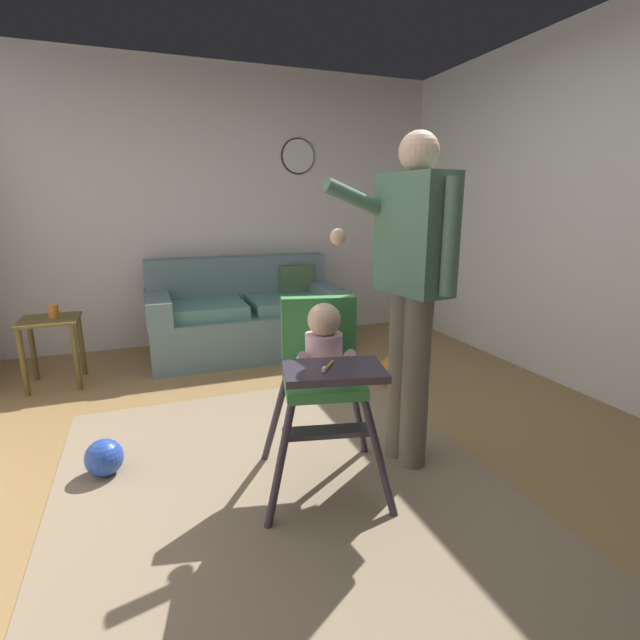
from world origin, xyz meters
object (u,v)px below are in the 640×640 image
object	(u,v)px
couch	(246,316)
high_chair	(323,362)
side_table	(52,337)
wall_clock	(298,156)
sippy_cup	(54,312)
toy_ball_second	(394,369)
adult_standing	(412,286)
toy_ball	(104,458)

from	to	relation	value
couch	high_chair	xyz separation A→B (m)	(-0.10, -2.27, 0.30)
side_table	wall_clock	xyz separation A→B (m)	(2.21, 0.80, 1.42)
side_table	sippy_cup	distance (m)	0.19
toy_ball_second	wall_clock	world-z (taller)	wall_clock
sippy_cup	wall_clock	distance (m)	2.63
high_chair	adult_standing	bearing A→B (deg)	110.41
toy_ball_second	high_chair	bearing A→B (deg)	-133.26
toy_ball_second	side_table	bearing A→B (deg)	159.73
adult_standing	toy_ball_second	world-z (taller)	adult_standing
toy_ball_second	side_table	world-z (taller)	side_table
toy_ball	sippy_cup	bearing A→B (deg)	104.68
high_chair	toy_ball	distance (m)	1.24
couch	side_table	world-z (taller)	couch
adult_standing	side_table	xyz separation A→B (m)	(-1.93, 1.88, -0.57)
side_table	adult_standing	bearing A→B (deg)	-44.21
side_table	sippy_cup	world-z (taller)	sippy_cup
toy_ball	wall_clock	world-z (taller)	wall_clock
toy_ball_second	couch	bearing A→B (deg)	126.05
adult_standing	wall_clock	xyz separation A→B (m)	(0.28, 2.68, 0.85)
toy_ball	toy_ball_second	distance (m)	2.08
toy_ball	high_chair	bearing A→B (deg)	-25.03
side_table	toy_ball	bearing A→B (deg)	-74.00
toy_ball	side_table	bearing A→B (deg)	106.00
couch	wall_clock	distance (m)	1.69
side_table	toy_ball_second	bearing A→B (deg)	-20.27
sippy_cup	wall_clock	xyz separation A→B (m)	(2.18, 0.80, 1.23)
adult_standing	side_table	bearing A→B (deg)	-52.42
sippy_cup	couch	bearing A→B (deg)	12.11
couch	toy_ball_second	bearing A→B (deg)	36.05
wall_clock	sippy_cup	bearing A→B (deg)	-159.86
sippy_cup	wall_clock	world-z (taller)	wall_clock
high_chair	couch	bearing A→B (deg)	-170.07
adult_standing	toy_ball_second	xyz separation A→B (m)	(0.49, 0.98, -0.84)
couch	adult_standing	size ratio (longest dim) A/B	1.02
high_chair	side_table	bearing A→B (deg)	-131.08
couch	toy_ball	size ratio (longest dim) A/B	9.07
couch	wall_clock	world-z (taller)	wall_clock
toy_ball_second	wall_clock	size ratio (longest dim) A/B	0.67
sippy_cup	high_chair	bearing A→B (deg)	-54.34
couch	side_table	bearing A→B (deg)	-78.17
adult_standing	high_chair	bearing A→B (deg)	-0.35
toy_ball_second	wall_clock	bearing A→B (deg)	97.00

